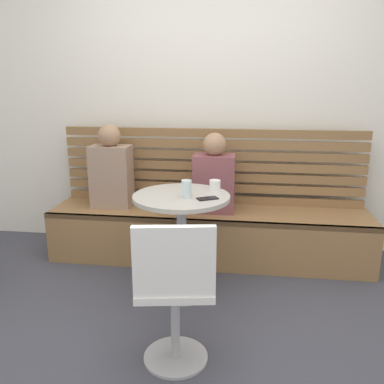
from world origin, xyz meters
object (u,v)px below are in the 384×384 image
cafe_table (182,225)px  phone_on_table (207,198)px  white_chair (175,289)px  person_child_left (214,177)px  booth_bench (208,235)px  person_adult (111,171)px  cup_ceramic_white (215,185)px  cup_glass_tall (187,189)px

cafe_table → phone_on_table: size_ratio=5.29×
cafe_table → white_chair: (0.10, -0.81, -0.05)m
white_chair → person_child_left: bearing=86.6°
booth_bench → person_adult: 1.00m
booth_bench → white_chair: 1.42m
cafe_table → cup_ceramic_white: size_ratio=9.25×
cup_ceramic_white → person_adult: bearing=154.9°
white_chair → phone_on_table: 0.79m
white_chair → person_adult: size_ratio=1.19×
white_chair → phone_on_table: (0.09, 0.74, 0.28)m
cafe_table → white_chair: size_ratio=0.87×
booth_bench → phone_on_table: (0.05, -0.67, 0.52)m
person_child_left → phone_on_table: 0.68m
booth_bench → white_chair: (-0.04, -1.40, 0.24)m
person_adult → cup_ceramic_white: person_adult is taller
cafe_table → person_adult: 0.97m
person_child_left → phone_on_table: (0.01, -0.68, 0.01)m
person_child_left → booth_bench: bearing=-168.0°
person_child_left → cup_ceramic_white: (0.04, -0.42, 0.04)m
booth_bench → white_chair: size_ratio=3.18×
cup_glass_tall → phone_on_table: bearing=-8.9°
booth_bench → cafe_table: cafe_table is taller
phone_on_table → booth_bench: bearing=-24.1°
booth_bench → cup_ceramic_white: 0.69m
booth_bench → cafe_table: 0.67m
person_child_left → cup_ceramic_white: bearing=-84.6°
phone_on_table → cafe_table: bearing=39.5°
cafe_table → cup_glass_tall: 0.29m
white_chair → cafe_table: bearing=96.7°
booth_bench → cup_glass_tall: size_ratio=22.50×
person_adult → phone_on_table: bearing=-37.5°
white_chair → phone_on_table: white_chair is taller
booth_bench → cafe_table: (-0.14, -0.59, 0.30)m
cafe_table → white_chair: white_chair is taller
phone_on_table → person_adult: bearing=23.8°
person_adult → cup_glass_tall: 1.01m
cafe_table → booth_bench: bearing=77.1°
booth_bench → cup_ceramic_white: cup_ceramic_white is taller
person_adult → cup_glass_tall: person_adult is taller
booth_bench → cup_glass_tall: cup_glass_tall is taller
person_adult → cup_glass_tall: (0.76, -0.67, 0.04)m
white_chair → person_adult: bearing=119.5°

